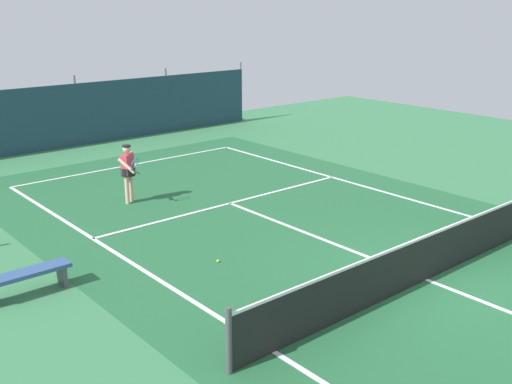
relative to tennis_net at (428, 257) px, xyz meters
name	(u,v)px	position (x,y,z in m)	size (l,w,h in m)	color
ground_plane	(426,280)	(0.00, 0.00, -0.51)	(36.00, 36.00, 0.00)	#387A4C
court_surface	(426,280)	(0.00, 0.00, -0.51)	(11.02, 26.60, 0.01)	#236038
tennis_net	(428,257)	(0.00, 0.00, 0.00)	(10.12, 0.10, 1.10)	black
back_fence	(74,127)	(0.00, 16.40, 0.16)	(16.30, 0.98, 2.70)	#1E3D4C
tennis_player	(128,169)	(-2.07, 8.27, 0.45)	(0.56, 0.83, 1.64)	#D8AD8C
tennis_ball_near_player	(218,261)	(-2.67, 3.40, -0.48)	(0.07, 0.07, 0.07)	#CCDB33
parked_car	(95,107)	(2.29, 19.18, 0.33)	(2.34, 4.36, 1.68)	navy
courtside_bench	(28,276)	(-6.31, 4.52, -0.14)	(1.60, 0.40, 0.49)	#335184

